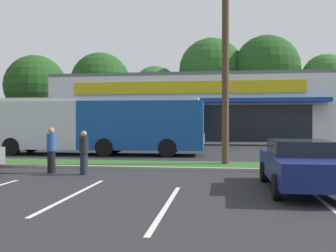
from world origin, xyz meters
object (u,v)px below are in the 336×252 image
(car_3, at_px, (302,164))
(pedestrian_by_pole, at_px, (84,153))
(pedestrian_mid, at_px, (51,150))
(city_bus, at_px, (94,124))
(car_2, at_px, (98,137))
(utility_pole, at_px, (222,34))
(car_0, at_px, (171,137))

(car_3, xyz_separation_m, pedestrian_by_pole, (-7.14, 2.10, 0.06))
(car_3, relative_size, pedestrian_mid, 2.70)
(city_bus, distance_m, car_3, 13.96)
(pedestrian_mid, bearing_deg, car_2, 42.09)
(pedestrian_by_pole, relative_size, pedestrian_mid, 0.93)
(city_bus, height_order, car_3, city_bus)
(utility_pole, bearing_deg, city_bus, 146.29)
(pedestrian_by_pole, bearing_deg, utility_pole, 97.95)
(utility_pole, bearing_deg, pedestrian_by_pole, -147.34)
(city_bus, bearing_deg, car_2, -74.81)
(car_2, xyz_separation_m, pedestrian_by_pole, (4.03, -13.69, 0.02))
(car_2, bearing_deg, pedestrian_mid, 101.29)
(car_0, bearing_deg, city_bus, 54.76)
(utility_pole, xyz_separation_m, pedestrian_by_pole, (-4.95, -3.17, -4.82))
(city_bus, distance_m, car_0, 6.68)
(pedestrian_by_pole, height_order, pedestrian_mid, pedestrian_mid)
(car_3, bearing_deg, pedestrian_mid, -105.47)
(utility_pole, xyz_separation_m, car_0, (-3.51, 10.29, -4.80))
(car_0, height_order, car_3, car_0)
(car_0, bearing_deg, car_3, 110.13)
(utility_pole, height_order, car_2, utility_pole)
(car_0, relative_size, pedestrian_by_pole, 2.98)
(car_0, distance_m, car_2, 5.47)
(car_0, distance_m, car_3, 16.57)
(car_0, xyz_separation_m, car_2, (-5.47, 0.23, -0.04))
(utility_pole, bearing_deg, car_3, -67.45)
(car_2, bearing_deg, car_0, 177.63)
(city_bus, height_order, pedestrian_by_pole, city_bus)
(car_2, distance_m, car_3, 19.34)
(city_bus, relative_size, car_3, 2.77)
(pedestrian_by_pole, distance_m, pedestrian_mid, 1.38)
(pedestrian_mid, bearing_deg, city_bus, 38.28)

